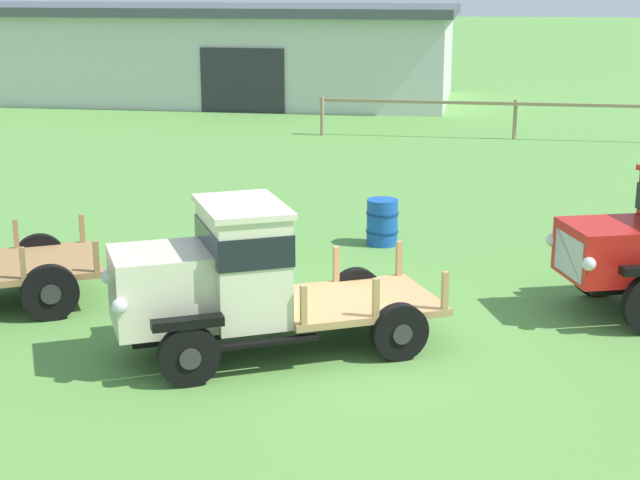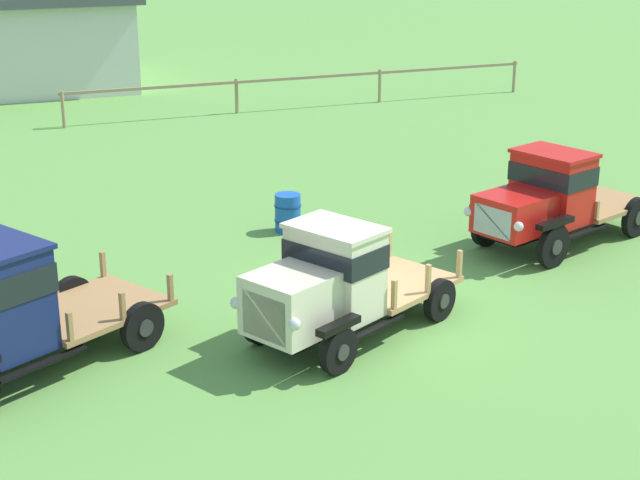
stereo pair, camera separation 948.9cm
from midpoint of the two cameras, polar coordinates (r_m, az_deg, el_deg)
name	(u,v)px [view 2 (the right image)]	position (r m, az deg, el deg)	size (l,w,h in m)	color
ground_plane	(374,318)	(15.28, -10.55, -4.63)	(240.00, 240.00, 0.00)	#5B9342
paddock_fence	(308,82)	(33.67, -7.31, 10.20)	(17.77, 0.33, 1.24)	#997F60
vintage_truck_second_in_line	(330,284)	(14.12, -14.78, -2.24)	(4.69, 3.46, 2.08)	black
vintage_truck_midrow_center	(548,198)	(18.37, 3.63, 3.42)	(5.10, 3.20, 2.14)	black
oil_drum_beside_row	(288,213)	(20.08, -12.99, 2.33)	(0.62, 0.62, 0.88)	#1951B2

